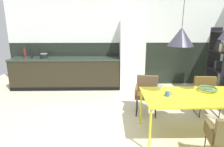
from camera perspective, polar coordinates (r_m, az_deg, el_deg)
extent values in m
plane|color=beige|center=(3.58, 4.44, -18.19)|extent=(8.51, 8.51, 0.00)
cube|color=black|center=(6.18, 1.89, 2.92)|extent=(6.55, 0.12, 1.30)
cube|color=white|center=(6.04, 2.00, 15.07)|extent=(6.55, 0.12, 1.30)
cube|color=black|center=(6.01, -13.02, -0.02)|extent=(3.12, 0.60, 0.86)
cube|color=#2D382E|center=(5.91, -13.28, 4.18)|extent=(3.15, 0.63, 0.04)
cube|color=black|center=(5.84, -13.40, -4.39)|extent=(3.12, 0.01, 0.10)
cube|color=silver|center=(5.80, 5.70, 5.21)|extent=(0.70, 0.60, 1.93)
cube|color=yellow|center=(3.60, 23.20, -6.06)|extent=(1.77, 0.92, 0.03)
cylinder|color=yellow|center=(3.87, 8.35, -9.46)|extent=(0.04, 0.04, 0.72)
cylinder|color=yellow|center=(3.14, 10.90, -15.85)|extent=(0.04, 0.04, 0.72)
cube|color=brown|center=(4.30, 9.97, -6.19)|extent=(0.56, 0.55, 0.06)
cube|color=brown|center=(4.42, 10.14, -2.78)|extent=(0.46, 0.17, 0.35)
cube|color=brown|center=(4.27, 12.99, -5.08)|extent=(0.13, 0.42, 0.14)
cube|color=brown|center=(4.27, 7.07, -4.79)|extent=(0.13, 0.42, 0.14)
cylinder|color=black|center=(4.22, 12.54, -10.06)|extent=(0.02, 0.02, 0.38)
cylinder|color=black|center=(4.22, 7.03, -9.79)|extent=(0.02, 0.02, 0.38)
cylinder|color=black|center=(4.57, 12.42, -8.04)|extent=(0.02, 0.02, 0.38)
cylinder|color=black|center=(4.57, 7.35, -7.80)|extent=(0.02, 0.02, 0.38)
cylinder|color=black|center=(4.47, 12.34, -11.16)|extent=(0.10, 0.41, 0.02)
cylinder|color=black|center=(4.47, 7.12, -10.91)|extent=(0.10, 0.41, 0.02)
cube|color=brown|center=(3.07, 26.39, -14.54)|extent=(0.13, 0.42, 0.14)
cylinder|color=black|center=(3.40, 25.20, -17.82)|extent=(0.02, 0.02, 0.39)
cube|color=brown|center=(4.67, 25.82, -5.65)|extent=(0.51, 0.49, 0.06)
cube|color=brown|center=(4.79, 25.16, -2.67)|extent=(0.46, 0.11, 0.32)
cube|color=brown|center=(4.73, 28.41, -4.43)|extent=(0.07, 0.42, 0.14)
cube|color=brown|center=(4.55, 23.43, -4.55)|extent=(0.07, 0.42, 0.14)
cylinder|color=black|center=(4.68, 28.68, -9.00)|extent=(0.02, 0.02, 0.40)
cylinder|color=black|center=(4.51, 24.08, -9.28)|extent=(0.02, 0.02, 0.40)
cylinder|color=black|center=(4.99, 26.79, -7.27)|extent=(0.02, 0.02, 0.40)
cylinder|color=black|center=(4.84, 22.45, -7.46)|extent=(0.02, 0.02, 0.40)
cylinder|color=black|center=(4.91, 27.43, -10.15)|extent=(0.04, 0.41, 0.02)
cylinder|color=black|center=(4.75, 22.99, -10.44)|extent=(0.04, 0.41, 0.02)
cylinder|color=#4C704C|center=(3.89, 25.80, -4.16)|extent=(0.16, 0.16, 0.05)
torus|color=#537347|center=(3.89, 25.83, -3.91)|extent=(0.33, 0.33, 0.04)
cylinder|color=white|center=(3.70, 13.53, -3.73)|extent=(0.07, 0.07, 0.08)
torus|color=white|center=(3.71, 14.27, -3.65)|extent=(0.06, 0.01, 0.06)
cylinder|color=#335B93|center=(3.39, 15.60, -5.65)|extent=(0.07, 0.07, 0.08)
torus|color=#335B93|center=(3.40, 16.39, -5.56)|extent=(0.06, 0.01, 0.06)
cylinder|color=black|center=(6.05, -19.01, 4.79)|extent=(0.20, 0.20, 0.12)
cylinder|color=gray|center=(6.04, -19.06, 5.41)|extent=(0.21, 0.21, 0.01)
sphere|color=black|center=(6.04, -19.08, 5.58)|extent=(0.02, 0.02, 0.02)
cylinder|color=black|center=(6.15, -22.10, 5.22)|extent=(0.06, 0.06, 0.24)
cylinder|color=black|center=(6.12, -22.25, 6.63)|extent=(0.02, 0.02, 0.06)
cylinder|color=maroon|center=(6.31, -23.81, 5.32)|extent=(0.07, 0.07, 0.25)
cylinder|color=maroon|center=(6.28, -23.97, 6.82)|extent=(0.03, 0.03, 0.08)
cube|color=black|center=(6.01, 26.95, 3.23)|extent=(0.30, 0.03, 1.78)
cube|color=black|center=(5.86, 27.83, -3.66)|extent=(0.30, 0.71, 0.02)
cube|color=black|center=(5.73, 28.41, 0.86)|extent=(0.30, 0.71, 0.02)
cube|color=#262628|center=(5.75, 28.34, 2.11)|extent=(0.18, 0.10, 0.21)
cube|color=black|center=(5.65, 29.02, 5.54)|extent=(0.30, 0.71, 0.02)
cube|color=beige|center=(5.57, 29.54, 6.50)|extent=(0.18, 0.10, 0.19)
cube|color=black|center=(5.60, 29.65, 10.33)|extent=(0.30, 0.71, 0.02)
cylinder|color=black|center=(3.24, 20.09, 18.58)|extent=(0.01, 0.01, 0.69)
cone|color=#2D2C38|center=(3.24, 19.30, 10.00)|extent=(0.39, 0.39, 0.28)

